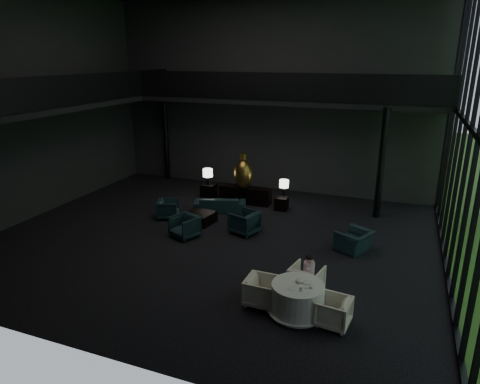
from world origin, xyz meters
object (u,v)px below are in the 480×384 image
(side_table_right, at_px, (281,203))
(lounge_armchair_west, at_px, (168,208))
(dining_chair_north, at_px, (306,278))
(window_armchair, at_px, (354,239))
(lounge_armchair_east, at_px, (244,220))
(coffee_table, at_px, (201,218))
(sofa, at_px, (220,202))
(dining_chair_west, at_px, (262,290))
(dining_table, at_px, (297,301))
(lounge_armchair_south, at_px, (185,225))
(table_lamp_left, at_px, (208,173))
(table_lamp_right, at_px, (284,184))
(dining_chair_east, at_px, (333,311))
(bronze_urn, at_px, (243,174))
(console, at_px, (245,195))
(side_table_left, at_px, (209,191))
(child, at_px, (309,266))

(side_table_right, height_order, lounge_armchair_west, lounge_armchair_west)
(dining_chair_north, bearing_deg, window_armchair, -94.90)
(lounge_armchair_east, height_order, window_armchair, lounge_armchair_east)
(side_table_right, height_order, coffee_table, side_table_right)
(lounge_armchair_west, bearing_deg, sofa, -68.71)
(sofa, distance_m, dining_chair_west, 6.56)
(lounge_armchair_east, bearing_deg, window_armchair, 106.53)
(dining_table, bearing_deg, lounge_armchair_south, 146.76)
(table_lamp_left, xyz_separation_m, lounge_armchair_south, (0.96, -3.85, -0.67))
(window_armchair, bearing_deg, table_lamp_right, -109.09)
(table_lamp_left, height_order, coffee_table, table_lamp_left)
(table_lamp_right, distance_m, coffee_table, 3.59)
(lounge_armchair_west, bearing_deg, window_armchair, -114.60)
(dining_table, bearing_deg, dining_chair_east, -10.05)
(lounge_armchair_east, height_order, dining_chair_east, lounge_armchair_east)
(side_table_right, relative_size, lounge_armchair_west, 0.68)
(bronze_urn, height_order, coffee_table, bronze_urn)
(console, height_order, sofa, sofa)
(bronze_urn, relative_size, lounge_armchair_west, 1.88)
(console, bearing_deg, dining_table, -60.71)
(sofa, bearing_deg, dining_table, 109.89)
(dining_chair_north, bearing_deg, console, -45.77)
(bronze_urn, bearing_deg, side_table_left, 173.34)
(dining_chair_north, distance_m, dining_chair_east, 1.44)
(side_table_right, distance_m, lounge_armchair_south, 4.29)
(lounge_armchair_south, bearing_deg, lounge_armchair_east, 53.27)
(sofa, relative_size, window_armchair, 2.00)
(table_lamp_right, bearing_deg, lounge_armchair_east, -100.33)
(table_lamp_left, bearing_deg, sofa, -48.28)
(bronze_urn, height_order, side_table_left, bronze_urn)
(table_lamp_left, xyz_separation_m, child, (5.48, -5.80, -0.34))
(side_table_right, relative_size, lounge_armchair_south, 0.61)
(sofa, bearing_deg, coffee_table, 65.38)
(console, relative_size, window_armchair, 2.32)
(side_table_right, xyz_separation_m, lounge_armchair_south, (-2.24, -3.66, 0.16))
(sofa, relative_size, dining_chair_east, 2.66)
(coffee_table, relative_size, dining_chair_east, 1.29)
(dining_chair_west, bearing_deg, side_table_left, 34.84)
(lounge_armchair_west, xyz_separation_m, lounge_armchair_east, (3.09, -0.31, 0.09))
(table_lamp_left, bearing_deg, dining_chair_east, -47.83)
(lounge_armchair_east, xyz_separation_m, dining_table, (2.78, -3.96, -0.13))
(table_lamp_right, xyz_separation_m, child, (2.28, -5.89, -0.20))
(table_lamp_left, relative_size, dining_chair_north, 0.87)
(table_lamp_left, relative_size, sofa, 0.37)
(sofa, relative_size, lounge_armchair_east, 1.99)
(bronze_urn, bearing_deg, lounge_armchair_east, -68.52)
(table_lamp_left, height_order, dining_chair_west, table_lamp_left)
(side_table_right, relative_size, child, 0.86)
(table_lamp_left, height_order, table_lamp_right, table_lamp_left)
(sofa, distance_m, dining_chair_east, 7.79)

